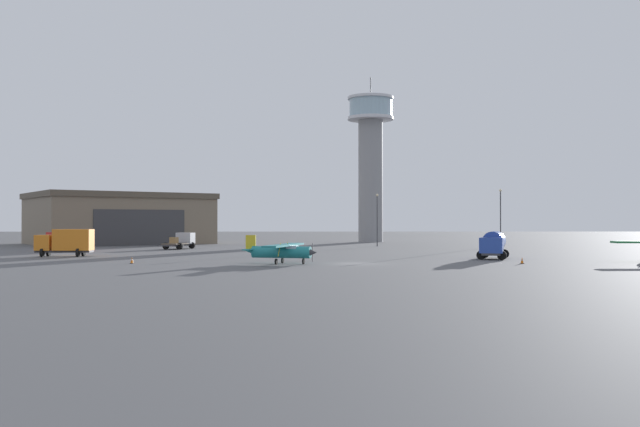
{
  "coord_description": "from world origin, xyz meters",
  "views": [
    {
      "loc": [
        -4.16,
        -67.71,
        4.23
      ],
      "look_at": [
        -3.13,
        33.09,
        5.29
      ],
      "focal_mm": 38.56,
      "sensor_mm": 36.0,
      "label": 1
    }
  ],
  "objects_px": {
    "airplane_teal": "(280,250)",
    "light_post_centre": "(377,215)",
    "truck_box_orange": "(66,242)",
    "traffic_cone_near_right": "(522,260)",
    "light_post_east": "(501,212)",
    "truck_flatbed_silver": "(182,241)",
    "control_tower": "(371,154)",
    "traffic_cone_mid_apron": "(132,260)",
    "truck_fuel_tanker_red": "(70,239)",
    "traffic_cone_near_left": "(505,254)",
    "truck_fuel_tanker_blue": "(493,244)"
  },
  "relations": [
    {
      "from": "traffic_cone_mid_apron",
      "to": "control_tower",
      "type": "bearing_deg",
      "value": 66.72
    },
    {
      "from": "airplane_teal",
      "to": "truck_fuel_tanker_red",
      "type": "bearing_deg",
      "value": 152.53
    },
    {
      "from": "light_post_east",
      "to": "truck_flatbed_silver",
      "type": "bearing_deg",
      "value": -167.51
    },
    {
      "from": "truck_flatbed_silver",
      "to": "truck_box_orange",
      "type": "bearing_deg",
      "value": 174.33
    },
    {
      "from": "control_tower",
      "to": "truck_box_orange",
      "type": "height_order",
      "value": "control_tower"
    },
    {
      "from": "airplane_teal",
      "to": "traffic_cone_mid_apron",
      "type": "height_order",
      "value": "airplane_teal"
    },
    {
      "from": "airplane_teal",
      "to": "truck_box_orange",
      "type": "bearing_deg",
      "value": 166.72
    },
    {
      "from": "truck_fuel_tanker_blue",
      "to": "light_post_east",
      "type": "distance_m",
      "value": 40.68
    },
    {
      "from": "truck_fuel_tanker_blue",
      "to": "traffic_cone_near_right",
      "type": "bearing_deg",
      "value": 23.27
    },
    {
      "from": "control_tower",
      "to": "traffic_cone_mid_apron",
      "type": "relative_size",
      "value": 51.56
    },
    {
      "from": "control_tower",
      "to": "airplane_teal",
      "type": "xyz_separation_m",
      "value": [
        -14.66,
        -69.04,
        -16.21
      ]
    },
    {
      "from": "control_tower",
      "to": "traffic_cone_near_right",
      "type": "relative_size",
      "value": 50.88
    },
    {
      "from": "truck_flatbed_silver",
      "to": "traffic_cone_near_left",
      "type": "relative_size",
      "value": 10.88
    },
    {
      "from": "airplane_teal",
      "to": "traffic_cone_near_right",
      "type": "height_order",
      "value": "airplane_teal"
    },
    {
      "from": "light_post_east",
      "to": "light_post_centre",
      "type": "relative_size",
      "value": 1.1
    },
    {
      "from": "control_tower",
      "to": "truck_fuel_tanker_blue",
      "type": "bearing_deg",
      "value": -81.89
    },
    {
      "from": "truck_fuel_tanker_red",
      "to": "light_post_centre",
      "type": "height_order",
      "value": "light_post_centre"
    },
    {
      "from": "airplane_teal",
      "to": "truck_box_orange",
      "type": "relative_size",
      "value": 1.48
    },
    {
      "from": "control_tower",
      "to": "traffic_cone_near_right",
      "type": "height_order",
      "value": "control_tower"
    },
    {
      "from": "truck_fuel_tanker_red",
      "to": "truck_box_orange",
      "type": "bearing_deg",
      "value": 122.0
    },
    {
      "from": "truck_flatbed_silver",
      "to": "traffic_cone_mid_apron",
      "type": "height_order",
      "value": "truck_flatbed_silver"
    },
    {
      "from": "control_tower",
      "to": "light_post_centre",
      "type": "xyz_separation_m",
      "value": [
        -0.88,
        -23.33,
        -12.36
      ]
    },
    {
      "from": "truck_fuel_tanker_blue",
      "to": "light_post_centre",
      "type": "distance_m",
      "value": 38.33
    },
    {
      "from": "traffic_cone_mid_apron",
      "to": "light_post_centre",
      "type": "bearing_deg",
      "value": 57.62
    },
    {
      "from": "truck_fuel_tanker_red",
      "to": "traffic_cone_mid_apron",
      "type": "bearing_deg",
      "value": 134.16
    },
    {
      "from": "control_tower",
      "to": "light_post_east",
      "type": "relative_size",
      "value": 3.44
    },
    {
      "from": "airplane_teal",
      "to": "light_post_east",
      "type": "xyz_separation_m",
      "value": [
        34.71,
        47.56,
        4.32
      ]
    },
    {
      "from": "control_tower",
      "to": "traffic_cone_mid_apron",
      "type": "bearing_deg",
      "value": -113.28
    },
    {
      "from": "truck_fuel_tanker_red",
      "to": "traffic_cone_mid_apron",
      "type": "relative_size",
      "value": 9.41
    },
    {
      "from": "traffic_cone_near_left",
      "to": "traffic_cone_mid_apron",
      "type": "height_order",
      "value": "traffic_cone_mid_apron"
    },
    {
      "from": "light_post_east",
      "to": "traffic_cone_mid_apron",
      "type": "height_order",
      "value": "light_post_east"
    },
    {
      "from": "control_tower",
      "to": "traffic_cone_mid_apron",
      "type": "distance_m",
      "value": 76.31
    },
    {
      "from": "light_post_east",
      "to": "light_post_centre",
      "type": "distance_m",
      "value": 21.01
    },
    {
      "from": "light_post_centre",
      "to": "traffic_cone_near_left",
      "type": "height_order",
      "value": "light_post_centre"
    },
    {
      "from": "light_post_east",
      "to": "light_post_centre",
      "type": "xyz_separation_m",
      "value": [
        -20.92,
        -1.86,
        -0.47
      ]
    },
    {
      "from": "truck_fuel_tanker_red",
      "to": "light_post_east",
      "type": "distance_m",
      "value": 68.18
    },
    {
      "from": "truck_box_orange",
      "to": "truck_fuel_tanker_blue",
      "type": "height_order",
      "value": "truck_box_orange"
    },
    {
      "from": "truck_flatbed_silver",
      "to": "traffic_cone_mid_apron",
      "type": "distance_m",
      "value": 35.51
    },
    {
      "from": "truck_flatbed_silver",
      "to": "truck_box_orange",
      "type": "relative_size",
      "value": 1.02
    },
    {
      "from": "airplane_teal",
      "to": "truck_flatbed_silver",
      "type": "xyz_separation_m",
      "value": [
        -16.6,
        36.2,
        -0.12
      ]
    },
    {
      "from": "truck_fuel_tanker_red",
      "to": "traffic_cone_near_right",
      "type": "bearing_deg",
      "value": 166.87
    },
    {
      "from": "truck_box_orange",
      "to": "light_post_centre",
      "type": "bearing_deg",
      "value": -142.2
    },
    {
      "from": "airplane_teal",
      "to": "light_post_centre",
      "type": "bearing_deg",
      "value": 88.15
    },
    {
      "from": "truck_flatbed_silver",
      "to": "truck_fuel_tanker_blue",
      "type": "xyz_separation_m",
      "value": [
        39.85,
        -27.47,
        0.48
      ]
    },
    {
      "from": "traffic_cone_near_right",
      "to": "traffic_cone_mid_apron",
      "type": "xyz_separation_m",
      "value": [
        -38.5,
        0.77,
        -0.0
      ]
    },
    {
      "from": "control_tower",
      "to": "light_post_east",
      "type": "xyz_separation_m",
      "value": [
        20.05,
        -21.48,
        -11.89
      ]
    },
    {
      "from": "traffic_cone_near_left",
      "to": "traffic_cone_near_right",
      "type": "height_order",
      "value": "traffic_cone_near_right"
    },
    {
      "from": "light_post_centre",
      "to": "traffic_cone_near_left",
      "type": "distance_m",
      "value": 34.31
    },
    {
      "from": "truck_box_orange",
      "to": "traffic_cone_near_right",
      "type": "xyz_separation_m",
      "value": [
        49.69,
        -13.93,
        -1.44
      ]
    },
    {
      "from": "control_tower",
      "to": "airplane_teal",
      "type": "distance_m",
      "value": 72.42
    }
  ]
}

